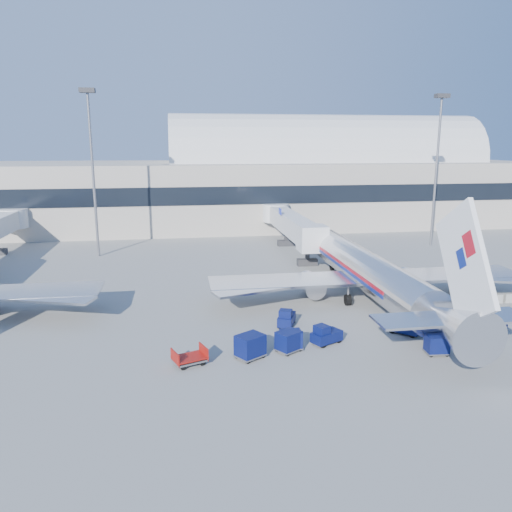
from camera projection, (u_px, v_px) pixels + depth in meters
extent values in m
plane|color=gray|center=(281.00, 322.00, 44.33)|extent=(260.00, 260.00, 0.00)
cube|color=#B2AA9E|center=(90.00, 196.00, 93.23)|extent=(170.00, 28.00, 12.00)
cube|color=black|center=(75.00, 198.00, 79.57)|extent=(170.00, 0.40, 3.00)
cylinder|color=silver|center=(323.00, 162.00, 98.67)|extent=(60.00, 18.00, 18.00)
cylinder|color=silver|center=(365.00, 269.00, 50.97)|extent=(3.80, 28.00, 3.80)
sphere|color=silver|center=(326.00, 243.00, 64.47)|extent=(3.72, 3.72, 3.72)
cone|color=silver|center=(455.00, 323.00, 34.50)|extent=(3.80, 6.00, 3.80)
cube|color=#B00D1C|center=(362.00, 265.00, 51.88)|extent=(3.85, 20.16, 0.32)
cube|color=navy|center=(362.00, 268.00, 51.96)|extent=(3.85, 20.16, 0.32)
cube|color=white|center=(465.00, 263.00, 33.05)|extent=(0.35, 7.79, 8.74)
cube|color=silver|center=(451.00, 318.00, 34.94)|extent=(11.00, 3.00, 0.18)
cube|color=silver|center=(368.00, 278.00, 50.14)|extent=(32.00, 5.00, 0.28)
cylinder|color=#B7B7BC|center=(311.00, 285.00, 50.97)|extent=(2.10, 3.80, 2.10)
cylinder|color=#B7B7BC|center=(412.00, 280.00, 52.62)|extent=(2.10, 3.80, 2.10)
cylinder|color=black|center=(332.00, 267.00, 62.12)|extent=(0.40, 0.90, 0.90)
cube|color=silver|center=(291.00, 223.00, 73.51)|extent=(2.70, 24.00, 2.70)
cube|color=silver|center=(312.00, 238.00, 61.75)|extent=(3.40, 3.20, 3.20)
cylinder|color=silver|center=(276.00, 213.00, 84.59)|extent=(4.40, 4.40, 3.00)
cube|color=#2D2D30|center=(307.00, 252.00, 64.35)|extent=(0.50, 0.50, 3.00)
cube|color=#2D2D30|center=(307.00, 262.00, 64.65)|extent=(2.60, 1.00, 0.90)
cube|color=#2D2D30|center=(286.00, 234.00, 76.88)|extent=(0.50, 0.50, 3.00)
cube|color=#2D2D30|center=(286.00, 243.00, 77.18)|extent=(2.60, 1.00, 0.90)
cube|color=navy|center=(280.00, 211.00, 72.87)|extent=(0.12, 1.40, 0.90)
cylinder|color=silver|center=(13.00, 218.00, 78.28)|extent=(4.40, 4.40, 3.00)
cylinder|color=slate|center=(93.00, 177.00, 67.82)|extent=(0.36, 0.36, 22.00)
cube|color=#2D2D30|center=(87.00, 90.00, 65.34)|extent=(2.00, 1.20, 0.60)
cylinder|color=slate|center=(436.00, 174.00, 75.33)|extent=(0.36, 0.36, 22.00)
cube|color=#2D2D30|center=(442.00, 96.00, 72.85)|extent=(2.00, 1.20, 0.60)
cube|color=#9E9E96|center=(457.00, 300.00, 48.86)|extent=(3.00, 0.55, 0.90)
cube|color=#9E9E96|center=(488.00, 299.00, 49.35)|extent=(3.00, 0.55, 0.90)
cube|color=#091043|center=(327.00, 336.00, 39.38)|extent=(2.75, 2.21, 0.80)
cube|color=#091043|center=(322.00, 330.00, 38.93)|extent=(1.34, 1.39, 0.75)
cylinder|color=black|center=(330.00, 336.00, 40.31)|extent=(0.64, 0.48, 0.60)
cube|color=#091043|center=(405.00, 327.00, 41.41)|extent=(2.64, 2.63, 0.81)
cube|color=#091043|center=(399.00, 318.00, 41.57)|extent=(1.45, 1.45, 0.76)
cylinder|color=black|center=(417.00, 331.00, 41.36)|extent=(0.60, 0.59, 0.61)
cube|color=#091043|center=(287.00, 319.00, 43.28)|extent=(2.06, 2.71, 0.79)
cube|color=#091043|center=(286.00, 314.00, 42.64)|extent=(1.34, 1.28, 0.74)
cylinder|color=black|center=(283.00, 318.00, 44.25)|extent=(0.44, 0.64, 0.59)
cube|color=#091043|center=(291.00, 339.00, 38.19)|extent=(1.62, 1.26, 1.30)
cube|color=slate|center=(291.00, 347.00, 38.34)|extent=(1.71, 1.31, 0.09)
cylinder|color=black|center=(297.00, 344.00, 38.91)|extent=(0.36, 0.15, 0.36)
cube|color=#091043|center=(289.00, 340.00, 37.76)|extent=(2.19, 2.08, 1.39)
cube|color=slate|center=(288.00, 349.00, 37.91)|extent=(2.29, 2.17, 0.10)
cylinder|color=black|center=(290.00, 345.00, 38.74)|extent=(0.41, 0.34, 0.38)
cube|color=#091043|center=(250.00, 345.00, 36.57)|extent=(2.44, 2.32, 1.56)
cube|color=slate|center=(250.00, 355.00, 36.74)|extent=(2.56, 2.42, 0.11)
cylinder|color=black|center=(252.00, 350.00, 37.66)|extent=(0.45, 0.38, 0.43)
cube|color=#091043|center=(437.00, 344.00, 37.30)|extent=(1.67, 1.35, 1.27)
cube|color=slate|center=(436.00, 352.00, 37.44)|extent=(1.76, 1.40, 0.09)
cylinder|color=black|center=(441.00, 349.00, 37.96)|extent=(0.36, 0.17, 0.35)
cube|color=#091043|center=(492.00, 318.00, 42.04)|extent=(2.00, 1.56, 1.61)
cube|color=slate|center=(491.00, 328.00, 42.22)|extent=(2.11, 1.61, 0.11)
cylinder|color=black|center=(495.00, 325.00, 42.93)|extent=(0.44, 0.18, 0.44)
cube|color=slate|center=(190.00, 360.00, 35.60)|extent=(2.70, 2.27, 0.13)
cube|color=maroon|center=(190.00, 357.00, 35.56)|extent=(2.71, 2.32, 0.08)
cylinder|color=black|center=(196.00, 357.00, 36.48)|extent=(0.45, 0.30, 0.42)
imported|color=#9BD616|center=(483.00, 338.00, 38.23)|extent=(0.67, 0.75, 1.73)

